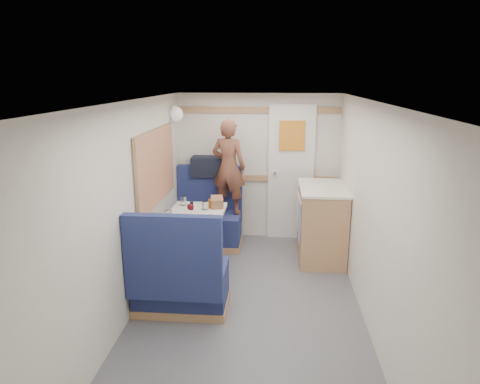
# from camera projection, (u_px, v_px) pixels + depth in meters

# --- Properties ---
(floor) EXTENTS (4.50, 4.50, 0.00)m
(floor) POSITION_uv_depth(u_px,v_px,m) (246.00, 321.00, 3.98)
(floor) COLOR #515156
(floor) RESTS_ON ground
(ceiling) EXTENTS (4.50, 4.50, 0.00)m
(ceiling) POSITION_uv_depth(u_px,v_px,m) (247.00, 103.00, 3.46)
(ceiling) COLOR silver
(ceiling) RESTS_ON wall_back
(wall_back) EXTENTS (2.20, 0.02, 2.00)m
(wall_back) POSITION_uv_depth(u_px,v_px,m) (258.00, 167.00, 5.89)
(wall_back) COLOR silver
(wall_back) RESTS_ON floor
(wall_left) EXTENTS (0.02, 4.50, 2.00)m
(wall_left) POSITION_uv_depth(u_px,v_px,m) (124.00, 216.00, 3.81)
(wall_left) COLOR silver
(wall_left) RESTS_ON floor
(wall_right) EXTENTS (0.02, 4.50, 2.00)m
(wall_right) POSITION_uv_depth(u_px,v_px,m) (376.00, 223.00, 3.63)
(wall_right) COLOR silver
(wall_right) RESTS_ON floor
(oak_trim_low) EXTENTS (2.15, 0.02, 0.08)m
(oak_trim_low) POSITION_uv_depth(u_px,v_px,m) (258.00, 178.00, 5.91)
(oak_trim_low) COLOR #A36749
(oak_trim_low) RESTS_ON wall_back
(oak_trim_high) EXTENTS (2.15, 0.02, 0.08)m
(oak_trim_high) POSITION_uv_depth(u_px,v_px,m) (259.00, 110.00, 5.67)
(oak_trim_high) COLOR #A36749
(oak_trim_high) RESTS_ON wall_back
(side_window) EXTENTS (0.04, 1.30, 0.72)m
(side_window) POSITION_uv_depth(u_px,v_px,m) (156.00, 167.00, 4.71)
(side_window) COLOR #AEB99D
(side_window) RESTS_ON wall_left
(rear_door) EXTENTS (0.62, 0.12, 1.86)m
(rear_door) POSITION_uv_depth(u_px,v_px,m) (291.00, 170.00, 5.83)
(rear_door) COLOR white
(rear_door) RESTS_ON wall_back
(dinette_table) EXTENTS (0.62, 0.92, 0.72)m
(dinette_table) POSITION_uv_depth(u_px,v_px,m) (196.00, 226.00, 4.85)
(dinette_table) COLOR white
(dinette_table) RESTS_ON floor
(bench_far) EXTENTS (0.90, 0.59, 1.05)m
(bench_far) POSITION_uv_depth(u_px,v_px,m) (208.00, 223.00, 5.75)
(bench_far) COLOR #171A4B
(bench_far) RESTS_ON floor
(bench_near) EXTENTS (0.90, 0.59, 1.05)m
(bench_near) POSITION_uv_depth(u_px,v_px,m) (180.00, 283.00, 4.09)
(bench_near) COLOR #171A4B
(bench_near) RESTS_ON floor
(ledge) EXTENTS (0.90, 0.14, 0.04)m
(ledge) POSITION_uv_depth(u_px,v_px,m) (210.00, 177.00, 5.85)
(ledge) COLOR #A36749
(ledge) RESTS_ON bench_far
(dome_light) EXTENTS (0.20, 0.20, 0.20)m
(dome_light) POSITION_uv_depth(u_px,v_px,m) (175.00, 114.00, 5.39)
(dome_light) COLOR white
(dome_light) RESTS_ON wall_left
(galley_counter) EXTENTS (0.57, 0.92, 0.92)m
(galley_counter) POSITION_uv_depth(u_px,v_px,m) (321.00, 222.00, 5.29)
(galley_counter) COLOR #A36749
(galley_counter) RESTS_ON floor
(person) EXTENTS (0.52, 0.41, 1.24)m
(person) POSITION_uv_depth(u_px,v_px,m) (229.00, 167.00, 5.55)
(person) COLOR brown
(person) RESTS_ON bench_far
(duffel_bag) EXTENTS (0.55, 0.27, 0.26)m
(duffel_bag) POSITION_uv_depth(u_px,v_px,m) (212.00, 166.00, 5.80)
(duffel_bag) COLOR black
(duffel_bag) RESTS_ON ledge
(tray) EXTENTS (0.33, 0.41, 0.02)m
(tray) POSITION_uv_depth(u_px,v_px,m) (200.00, 219.00, 4.59)
(tray) COLOR white
(tray) RESTS_ON dinette_table
(orange_fruit) EXTENTS (0.08, 0.08, 0.08)m
(orange_fruit) POSITION_uv_depth(u_px,v_px,m) (211.00, 218.00, 4.48)
(orange_fruit) COLOR #DB6509
(orange_fruit) RESTS_ON tray
(cheese_block) EXTENTS (0.12, 0.09, 0.04)m
(cheese_block) POSITION_uv_depth(u_px,v_px,m) (196.00, 216.00, 4.61)
(cheese_block) COLOR #E7CD85
(cheese_block) RESTS_ON tray
(wine_glass) EXTENTS (0.08, 0.08, 0.17)m
(wine_glass) POSITION_uv_depth(u_px,v_px,m) (190.00, 208.00, 4.60)
(wine_glass) COLOR white
(wine_glass) RESTS_ON dinette_table
(tumbler_left) EXTENTS (0.08, 0.08, 0.12)m
(tumbler_left) POSITION_uv_depth(u_px,v_px,m) (169.00, 216.00, 4.51)
(tumbler_left) COLOR white
(tumbler_left) RESTS_ON dinette_table
(tumbler_mid) EXTENTS (0.07, 0.07, 0.11)m
(tumbler_mid) POSITION_uv_depth(u_px,v_px,m) (184.00, 201.00, 5.09)
(tumbler_mid) COLOR silver
(tumbler_mid) RESTS_ON dinette_table
(tumbler_right) EXTENTS (0.06, 0.06, 0.10)m
(tumbler_right) POSITION_uv_depth(u_px,v_px,m) (205.00, 205.00, 4.93)
(tumbler_right) COLOR white
(tumbler_right) RESTS_ON dinette_table
(beer_glass) EXTENTS (0.07, 0.07, 0.10)m
(beer_glass) POSITION_uv_depth(u_px,v_px,m) (211.00, 204.00, 5.00)
(beer_glass) COLOR brown
(beer_glass) RESTS_ON dinette_table
(pepper_grinder) EXTENTS (0.04, 0.04, 0.10)m
(pepper_grinder) POSITION_uv_depth(u_px,v_px,m) (192.00, 206.00, 4.92)
(pepper_grinder) COLOR black
(pepper_grinder) RESTS_ON dinette_table
(bread_loaf) EXTENTS (0.18, 0.28, 0.11)m
(bread_loaf) POSITION_uv_depth(u_px,v_px,m) (217.00, 202.00, 5.06)
(bread_loaf) COLOR olive
(bread_loaf) RESTS_ON dinette_table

